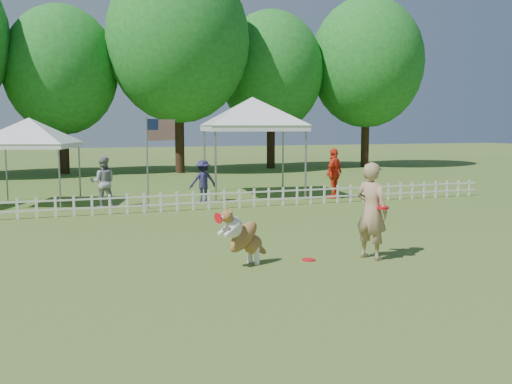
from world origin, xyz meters
The scene contains 15 objects.
ground centered at (0.00, 0.00, 0.00)m, with size 120.00×120.00×0.00m, color #375E1D.
picket_fence centered at (0.00, 7.00, 0.30)m, with size 22.00×0.08×0.60m, color white, non-canonical shape.
handler centered at (1.94, -0.48, 0.94)m, with size 0.69×0.45×1.89m, color #A48262.
dog centered at (-0.57, -0.17, 0.55)m, with size 1.07×0.36×1.10m, color brown, non-canonical shape.
frisbee_on_turf centered at (0.74, -0.19, 0.01)m, with size 0.26×0.26×0.02m, color red.
canopy_tent_left centered at (-4.41, 9.80, 1.39)m, with size 2.69×2.69×2.78m, color silver, non-canonical shape.
canopy_tent_right centered at (3.20, 9.82, 1.77)m, with size 3.43×3.43×3.55m, color silver, non-canonical shape.
flag_pole centered at (-0.99, 7.79, 1.43)m, with size 1.10×0.11×2.85m, color gray, non-canonical shape.
spectator_a centered at (-2.28, 8.54, 0.81)m, with size 0.79×0.62×1.63m, color gray.
spectator_b centered at (1.01, 8.66, 0.72)m, with size 0.93×0.54×1.44m, color #26234C.
spectator_c centered at (5.70, 8.12, 0.90)m, with size 1.05×0.44×1.80m, color red.
tree_center_left centered at (-3.00, 22.50, 4.90)m, with size 6.00×6.00×9.80m, color #1C631E, non-canonical shape.
tree_center_right centered at (3.00, 21.00, 6.30)m, with size 7.60×7.60×12.60m, color #1C631E, non-canonical shape.
tree_right centered at (9.00, 22.50, 5.20)m, with size 6.20×6.20×10.40m, color #1C631E, non-canonical shape.
tree_far_right centered at (15.00, 21.50, 5.70)m, with size 7.00×7.00×11.40m, color #1C631E, non-canonical shape.
Camera 1 is at (-3.94, -9.94, 2.58)m, focal length 40.00 mm.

